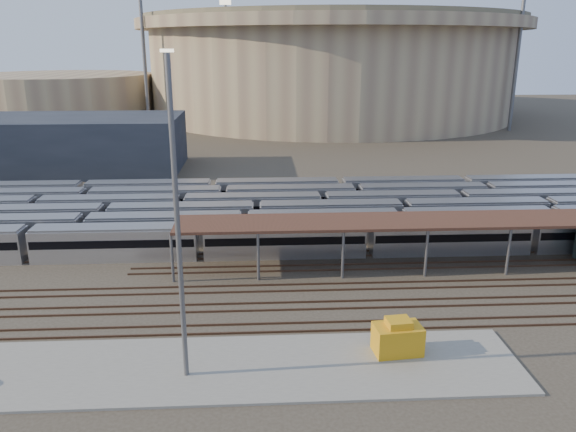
# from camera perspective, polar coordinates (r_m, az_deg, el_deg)

# --- Properties ---
(ground) EXTENTS (420.00, 420.00, 0.00)m
(ground) POSITION_cam_1_polar(r_m,az_deg,el_deg) (56.28, -3.59, -7.02)
(ground) COLOR #383026
(ground) RESTS_ON ground
(apron) EXTENTS (50.00, 9.00, 0.20)m
(apron) POSITION_cam_1_polar(r_m,az_deg,el_deg) (43.35, -10.58, -15.07)
(apron) COLOR gray
(apron) RESTS_ON ground
(subway_trains) EXTENTS (121.90, 23.90, 3.60)m
(subway_trains) POSITION_cam_1_polar(r_m,az_deg,el_deg) (73.19, -6.92, 0.17)
(subway_trains) COLOR silver
(subway_trains) RESTS_ON ground
(inspection_shed) EXTENTS (60.30, 6.00, 5.30)m
(inspection_shed) POSITION_cam_1_polar(r_m,az_deg,el_deg) (61.98, 17.13, -0.55)
(inspection_shed) COLOR #5C5D61
(inspection_shed) RESTS_ON ground
(empty_tracks) EXTENTS (170.00, 9.62, 0.18)m
(empty_tracks) POSITION_cam_1_polar(r_m,az_deg,el_deg) (51.72, -3.63, -9.19)
(empty_tracks) COLOR #4C3323
(empty_tracks) RESTS_ON ground
(stadium) EXTENTS (124.00, 124.00, 32.50)m
(stadium) POSITION_cam_1_polar(r_m,az_deg,el_deg) (193.01, 4.29, 15.15)
(stadium) COLOR tan
(stadium) RESTS_ON ground
(secondary_arena) EXTENTS (56.00, 56.00, 14.00)m
(secondary_arena) POSITION_cam_1_polar(r_m,az_deg,el_deg) (191.93, -21.95, 11.14)
(secondary_arena) COLOR tan
(secondary_arena) RESTS_ON ground
(service_building) EXTENTS (42.00, 20.00, 10.00)m
(service_building) POSITION_cam_1_polar(r_m,az_deg,el_deg) (113.64, -21.53, 6.83)
(service_building) COLOR #1E232D
(service_building) RESTS_ON ground
(floodlight_0) EXTENTS (4.00, 1.00, 38.40)m
(floodlight_0) POSITION_cam_1_polar(r_m,az_deg,el_deg) (164.28, -14.42, 15.80)
(floodlight_0) COLOR #5C5D61
(floodlight_0) RESTS_ON ground
(floodlight_2) EXTENTS (4.00, 1.00, 38.40)m
(floodlight_2) POSITION_cam_1_polar(r_m,az_deg,el_deg) (166.48, 22.31, 15.10)
(floodlight_2) COLOR #5C5D61
(floodlight_2) RESTS_ON ground
(floodlight_3) EXTENTS (4.00, 1.00, 38.40)m
(floodlight_3) POSITION_cam_1_polar(r_m,az_deg,el_deg) (211.65, -6.24, 16.40)
(floodlight_3) COLOR #5C5D61
(floodlight_3) RESTS_ON ground
(yard_light_pole) EXTENTS (0.81, 0.36, 22.48)m
(yard_light_pole) POSITION_cam_1_polar(r_m,az_deg,el_deg) (37.75, -11.16, -0.89)
(yard_light_pole) COLOR #5C5D61
(yard_light_pole) RESTS_ON apron
(yellow_equipment) EXTENTS (3.80, 2.60, 2.24)m
(yellow_equipment) POSITION_cam_1_polar(r_m,az_deg,el_deg) (44.77, 11.07, -12.17)
(yellow_equipment) COLOR #C98C13
(yellow_equipment) RESTS_ON apron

